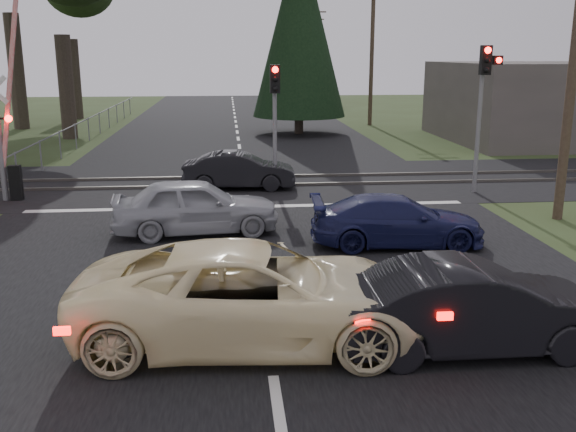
{
  "coord_description": "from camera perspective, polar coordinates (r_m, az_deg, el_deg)",
  "views": [
    {
      "loc": [
        -0.57,
        -10.45,
        4.46
      ],
      "look_at": [
        0.6,
        1.92,
        1.3
      ],
      "focal_mm": 40.0,
      "sensor_mm": 36.0,
      "label": 1
    }
  ],
  "objects": [
    {
      "name": "ground",
      "position": [
        11.37,
        -2.13,
        -8.83
      ],
      "size": [
        120.0,
        120.0,
        0.0
      ],
      "primitive_type": "plane",
      "color": "#313E1C",
      "rests_on": "ground"
    },
    {
      "name": "road",
      "position": [
        20.94,
        -3.72,
        1.96
      ],
      "size": [
        14.0,
        100.0,
        0.01
      ],
      "primitive_type": "cube",
      "color": "black",
      "rests_on": "ground"
    },
    {
      "name": "rail_corridor",
      "position": [
        22.89,
        -3.88,
        3.02
      ],
      "size": [
        120.0,
        8.0,
        0.01
      ],
      "primitive_type": "cube",
      "color": "black",
      "rests_on": "ground"
    },
    {
      "name": "stop_line",
      "position": [
        19.18,
        -3.56,
        0.84
      ],
      "size": [
        13.0,
        0.35,
        0.0
      ],
      "primitive_type": "cube",
      "color": "silver",
      "rests_on": "ground"
    },
    {
      "name": "rail_near",
      "position": [
        22.1,
        -3.82,
        2.73
      ],
      "size": [
        120.0,
        0.12,
        0.1
      ],
      "primitive_type": "cube",
      "color": "#59544C",
      "rests_on": "ground"
    },
    {
      "name": "rail_far",
      "position": [
        23.67,
        -3.94,
        3.5
      ],
      "size": [
        120.0,
        0.12,
        0.1
      ],
      "primitive_type": "cube",
      "color": "#59544C",
      "rests_on": "ground"
    },
    {
      "name": "crossing_signal",
      "position": [
        21.45,
        -23.75,
        6.65
      ],
      "size": [
        1.62,
        0.38,
        6.96
      ],
      "color": "slate",
      "rests_on": "ground"
    },
    {
      "name": "traffic_signal_right",
      "position": [
        21.54,
        17.04,
        10.61
      ],
      "size": [
        0.68,
        0.48,
        4.7
      ],
      "color": "slate",
      "rests_on": "ground"
    },
    {
      "name": "traffic_signal_center",
      "position": [
        21.25,
        -1.17,
        9.81
      ],
      "size": [
        0.32,
        0.48,
        4.1
      ],
      "color": "slate",
      "rests_on": "ground"
    },
    {
      "name": "utility_pole_near",
      "position": [
        18.78,
        24.22,
        13.87
      ],
      "size": [
        1.8,
        0.26,
        9.0
      ],
      "color": "#4C3D2D",
      "rests_on": "ground"
    },
    {
      "name": "utility_pole_mid",
      "position": [
        41.45,
        7.48,
        14.53
      ],
      "size": [
        1.8,
        0.26,
        9.0
      ],
      "color": "#4C3D2D",
      "rests_on": "ground"
    },
    {
      "name": "utility_pole_far",
      "position": [
        66.07,
        2.57,
        14.49
      ],
      "size": [
        1.8,
        0.26,
        9.0
      ],
      "color": "#4C3D2D",
      "rests_on": "ground"
    },
    {
      "name": "conifer_tree",
      "position": [
        36.71,
        1.01,
        16.66
      ],
      "size": [
        5.2,
        5.2,
        11.0
      ],
      "color": "#473D33",
      "rests_on": "ground"
    },
    {
      "name": "fence_left",
      "position": [
        34.03,
        -17.73,
        6.07
      ],
      "size": [
        0.1,
        36.0,
        1.2
      ],
      "primitive_type": null,
      "color": "slate",
      "rests_on": "ground"
    },
    {
      "name": "cream_coupe",
      "position": [
        10.15,
        -2.97,
        -7.01
      ],
      "size": [
        5.79,
        2.98,
        1.56
      ],
      "primitive_type": "imported",
      "rotation": [
        0.0,
        0.0,
        1.5
      ],
      "color": "#FFEDB6",
      "rests_on": "ground"
    },
    {
      "name": "dark_hatchback",
      "position": [
        10.27,
        16.2,
        -7.84
      ],
      "size": [
        4.2,
        1.47,
        1.38
      ],
      "primitive_type": "imported",
      "rotation": [
        0.0,
        0.0,
        1.57
      ],
      "color": "black",
      "rests_on": "ground"
    },
    {
      "name": "silver_car",
      "position": [
        16.35,
        -8.22,
        0.86
      ],
      "size": [
        4.3,
        2.06,
        1.42
      ],
      "primitive_type": "imported",
      "rotation": [
        0.0,
        0.0,
        1.66
      ],
      "color": "#A1A2A9",
      "rests_on": "ground"
    },
    {
      "name": "blue_sedan",
      "position": [
        15.44,
        9.67,
        -0.43
      ],
      "size": [
        4.18,
        1.87,
        1.19
      ],
      "primitive_type": "imported",
      "rotation": [
        0.0,
        0.0,
        1.52
      ],
      "color": "#171A47",
      "rests_on": "ground"
    },
    {
      "name": "dark_car_far",
      "position": [
        21.7,
        -4.35,
        4.03
      ],
      "size": [
        3.83,
        1.55,
        1.23
      ],
      "primitive_type": "imported",
      "rotation": [
        0.0,
        0.0,
        1.5
      ],
      "color": "black",
      "rests_on": "ground"
    }
  ]
}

